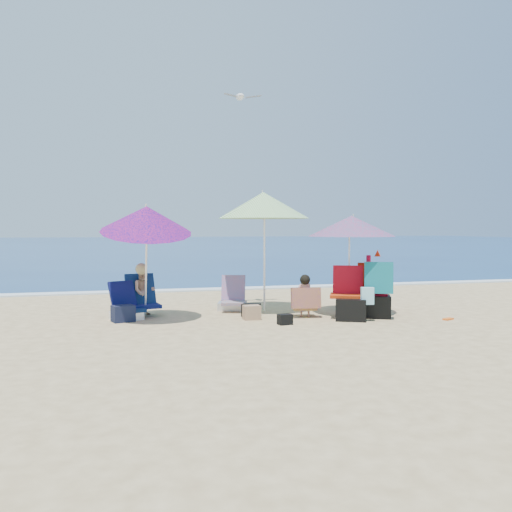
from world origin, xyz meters
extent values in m
plane|color=#D8BC84|center=(0.00, 0.00, 0.00)|extent=(120.00, 120.00, 0.00)
cube|color=navy|center=(0.00, 45.00, -0.05)|extent=(120.00, 80.00, 0.12)
cube|color=white|center=(0.00, 5.10, 0.02)|extent=(120.00, 0.50, 0.04)
cylinder|color=white|center=(1.40, 0.60, 0.86)|extent=(0.04, 0.04, 1.73)
cone|color=#E21E55|center=(1.43, 0.59, 1.66)|extent=(1.93, 1.93, 0.39)
cylinder|color=silver|center=(1.47, 0.58, 1.83)|extent=(0.03, 0.03, 0.10)
cylinder|color=white|center=(-0.03, 1.38, 1.08)|extent=(0.04, 0.04, 2.15)
cone|color=green|center=(-0.05, 1.39, 2.06)|extent=(1.81, 1.81, 0.51)
cylinder|color=white|center=(-0.06, 1.41, 2.29)|extent=(0.03, 0.03, 0.14)
cylinder|color=white|center=(-2.32, 1.03, 0.91)|extent=(0.06, 0.48, 1.78)
cone|color=#C41C66|center=(-2.31, 0.80, 1.78)|extent=(1.67, 1.73, 0.83)
cylinder|color=white|center=(-2.32, 0.76, 1.98)|extent=(0.03, 0.06, 0.13)
cylinder|color=#B10C2F|center=(2.05, 1.10, 0.54)|extent=(0.12, 0.12, 1.08)
cone|color=red|center=(2.21, 1.03, 1.12)|extent=(0.17, 0.17, 0.13)
cube|color=#0C2146|center=(-2.61, 1.01, 0.17)|extent=(0.59, 0.56, 0.06)
cube|color=#0B1042|center=(-2.73, 1.22, 0.42)|extent=(0.53, 0.43, 0.49)
cube|color=white|center=(-2.67, 1.00, 0.07)|extent=(0.61, 0.58, 0.15)
cube|color=#DB6E4D|center=(-0.63, 1.40, 0.17)|extent=(0.57, 0.53, 0.06)
cube|color=#D34A5E|center=(-0.57, 1.77, 0.43)|extent=(0.53, 0.40, 0.50)
cube|color=silver|center=(-0.64, 1.68, 0.08)|extent=(0.59, 0.55, 0.15)
cube|color=#BD340D|center=(1.15, 0.20, 0.40)|extent=(0.69, 0.66, 0.06)
cube|color=#9F0B18|center=(1.25, 0.30, 0.67)|extent=(0.55, 0.36, 0.54)
cube|color=black|center=(1.17, -0.01, 0.19)|extent=(0.66, 0.64, 0.38)
cube|color=#B90D1E|center=(1.72, 0.31, 0.42)|extent=(0.71, 0.68, 0.06)
cube|color=#9F1F0B|center=(1.81, 0.45, 0.70)|extent=(0.57, 0.37, 0.56)
cube|color=black|center=(1.73, 0.16, 0.20)|extent=(0.68, 0.65, 0.40)
cube|color=#0A8980|center=(1.65, -0.11, 0.74)|extent=(0.52, 0.36, 0.56)
cube|color=#9BE5F8|center=(1.38, -0.21, 0.45)|extent=(0.24, 0.15, 0.30)
imported|color=tan|center=(0.49, 0.52, 0.38)|extent=(0.31, 0.22, 0.77)
cube|color=#440F6D|center=(0.50, 0.56, 0.15)|extent=(0.48, 0.44, 0.05)
cube|color=#541074|center=(0.48, 0.41, 0.36)|extent=(0.55, 0.27, 0.39)
sphere|color=black|center=(0.49, 0.49, 0.68)|extent=(0.19, 0.19, 0.19)
imported|color=tan|center=(-2.34, 1.47, 0.44)|extent=(0.48, 0.40, 0.88)
cube|color=#0E164F|center=(-2.34, 1.31, 0.19)|extent=(0.61, 0.56, 0.06)
cube|color=#0D244C|center=(-2.40, 1.52, 0.48)|extent=(0.58, 0.40, 0.57)
sphere|color=tan|center=(-2.39, 1.30, 0.88)|extent=(0.21, 0.21, 0.21)
cube|color=#161B31|center=(-2.73, 0.83, 0.14)|extent=(0.43, 0.36, 0.29)
cube|color=black|center=(-0.44, 0.81, 0.12)|extent=(0.39, 0.36, 0.23)
cube|color=#A27C5D|center=(-0.52, 0.48, 0.13)|extent=(0.30, 0.22, 0.25)
cube|color=#182335|center=(2.08, 1.63, 0.15)|extent=(0.43, 0.35, 0.29)
cube|color=black|center=(-0.10, -0.15, 0.09)|extent=(0.26, 0.20, 0.18)
cube|color=orange|center=(2.84, -0.43, 0.01)|extent=(0.23, 0.17, 0.03)
ellipsoid|color=white|center=(-0.37, 2.01, 4.26)|extent=(0.17, 0.33, 0.13)
cube|color=gray|center=(-0.53, 2.01, 4.28)|extent=(0.33, 0.09, 0.07)
cube|color=gray|center=(-0.09, 2.00, 4.28)|extent=(0.33, 0.09, 0.07)
camera|label=1|loc=(-2.83, -8.72, 1.63)|focal=37.85mm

